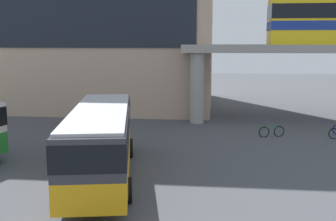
{
  "coord_description": "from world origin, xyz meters",
  "views": [
    {
      "loc": [
        4.28,
        -14.55,
        6.15
      ],
      "look_at": [
        1.62,
        9.44,
        2.2
      ],
      "focal_mm": 44.72,
      "sensor_mm": 36.0,
      "label": 1
    }
  ],
  "objects": [
    {
      "name": "bus_main",
      "position": [
        -0.75,
        3.44,
        1.99
      ],
      "size": [
        4.57,
        11.32,
        3.22
      ],
      "color": "orange",
      "rests_on": "ground_plane"
    },
    {
      "name": "ground_plane",
      "position": [
        0.0,
        10.0,
        0.0
      ],
      "size": [
        120.0,
        120.0,
        0.0
      ],
      "primitive_type": "plane",
      "color": "#47494F"
    },
    {
      "name": "bicycle_green",
      "position": [
        8.09,
        12.87,
        0.36
      ],
      "size": [
        1.73,
        0.58,
        1.04
      ],
      "color": "black",
      "rests_on": "ground_plane"
    }
  ]
}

